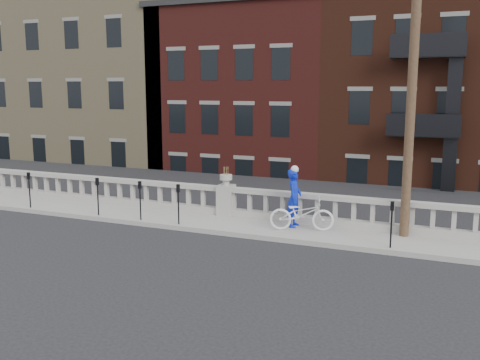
{
  "coord_description": "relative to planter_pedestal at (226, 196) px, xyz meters",
  "views": [
    {
      "loc": [
        7.69,
        -13.14,
        4.73
      ],
      "look_at": [
        0.85,
        3.2,
        1.61
      ],
      "focal_mm": 40.0,
      "sensor_mm": 36.0,
      "label": 1
    }
  ],
  "objects": [
    {
      "name": "parking_meter_e",
      "position": [
        5.97,
        -1.8,
        0.17
      ],
      "size": [
        0.1,
        0.09,
        1.36
      ],
      "color": "black",
      "rests_on": "sidewalk"
    },
    {
      "name": "parking_meter_b",
      "position": [
        -4.22,
        -1.8,
        0.17
      ],
      "size": [
        0.1,
        0.09,
        1.36
      ],
      "color": "black",
      "rests_on": "sidewalk"
    },
    {
      "name": "parking_meter_c",
      "position": [
        -2.44,
        -1.8,
        0.17
      ],
      "size": [
        0.1,
        0.09,
        1.36
      ],
      "color": "black",
      "rests_on": "sidewalk"
    },
    {
      "name": "parking_meter_d",
      "position": [
        -0.94,
        -1.8,
        0.17
      ],
      "size": [
        0.1,
        0.09,
        1.36
      ],
      "color": "black",
      "rests_on": "sidewalk"
    },
    {
      "name": "utility_pole",
      "position": [
        6.2,
        -0.35,
        4.41
      ],
      "size": [
        1.6,
        0.28,
        10.0
      ],
      "color": "#422D1E",
      "rests_on": "sidewalk"
    },
    {
      "name": "balustrade",
      "position": [
        0.0,
        0.0,
        -0.19
      ],
      "size": [
        28.0,
        0.34,
        1.03
      ],
      "color": "gray",
      "rests_on": "sidewalk"
    },
    {
      "name": "planter_pedestal",
      "position": [
        0.0,
        0.0,
        0.0
      ],
      "size": [
        0.55,
        0.55,
        1.76
      ],
      "color": "gray",
      "rests_on": "sidewalk"
    },
    {
      "name": "cyclist",
      "position": [
        2.71,
        -0.59,
        0.28
      ],
      "size": [
        0.5,
        0.73,
        1.92
      ],
      "primitive_type": "imported",
      "rotation": [
        0.0,
        0.0,
        1.63
      ],
      "color": "#0B20B2",
      "rests_on": "sidewalk"
    },
    {
      "name": "parking_meter_a",
      "position": [
        -7.39,
        -1.8,
        0.17
      ],
      "size": [
        0.1,
        0.09,
        1.36
      ],
      "color": "black",
      "rests_on": "sidewalk"
    },
    {
      "name": "bicycle",
      "position": [
        3.08,
        -0.94,
        -0.14
      ],
      "size": [
        2.17,
        1.28,
        1.08
      ],
      "primitive_type": "imported",
      "rotation": [
        0.0,
        0.0,
        1.86
      ],
      "color": "white",
      "rests_on": "sidewalk"
    },
    {
      "name": "ground",
      "position": [
        0.0,
        -3.95,
        -0.83
      ],
      "size": [
        120.0,
        120.0,
        0.0
      ],
      "primitive_type": "plane",
      "color": "black",
      "rests_on": "ground"
    },
    {
      "name": "sidewalk",
      "position": [
        0.0,
        -0.95,
        -0.76
      ],
      "size": [
        32.0,
        2.2,
        0.15
      ],
      "primitive_type": "cube",
      "color": "gray",
      "rests_on": "ground"
    },
    {
      "name": "lower_level",
      "position": [
        0.56,
        19.09,
        1.8
      ],
      "size": [
        80.0,
        44.0,
        20.8
      ],
      "color": "#605E59",
      "rests_on": "ground"
    }
  ]
}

